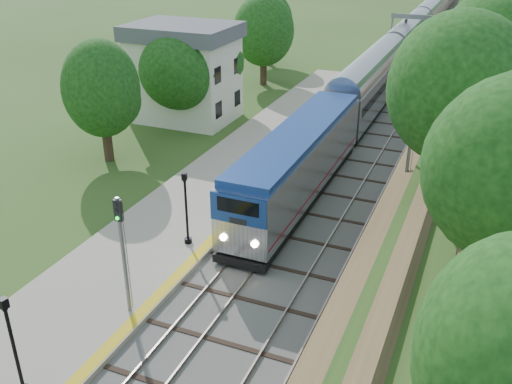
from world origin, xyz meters
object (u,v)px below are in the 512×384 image
at_px(signal_gantry, 429,28).
at_px(signal_farside, 410,142).
at_px(signal_platform, 122,244).
at_px(lamppost_far, 187,213).
at_px(train, 430,21).
at_px(station_building, 184,72).
at_px(lamppost_mid, 15,353).

height_order(signal_gantry, signal_farside, signal_farside).
bearing_deg(signal_platform, signal_gantry, 83.86).
xyz_separation_m(signal_gantry, lamppost_far, (-5.82, -43.96, -2.67)).
xyz_separation_m(signal_gantry, train, (-2.47, 22.59, -2.62)).
relative_size(station_building, lamppost_far, 2.17).
height_order(lamppost_far, signal_farside, signal_farside).
bearing_deg(station_building, signal_gantry, 56.62).
relative_size(station_building, lamppost_mid, 2.09).
xyz_separation_m(station_building, signal_platform, (11.10, -24.95, -0.37)).
height_order(station_building, signal_farside, station_building).
distance_m(lamppost_mid, signal_farside, 22.78).
height_order(station_building, signal_platform, station_building).
bearing_deg(signal_platform, lamppost_far, 94.28).
distance_m(station_building, lamppost_mid, 32.21).
distance_m(signal_gantry, signal_platform, 50.24).
bearing_deg(train, lamppost_mid, -92.67).
distance_m(train, signal_platform, 72.61).
bearing_deg(lamppost_mid, signal_farside, 64.29).
relative_size(lamppost_far, signal_platform, 0.73).
relative_size(station_building, signal_farside, 1.27).
bearing_deg(train, station_building, -106.39).
distance_m(station_building, lamppost_far, 21.84).
relative_size(station_building, signal_gantry, 1.02).
height_order(station_building, signal_gantry, station_building).
relative_size(signal_gantry, lamppost_far, 2.11).
bearing_deg(lamppost_far, train, 87.12).
height_order(lamppost_mid, signal_platform, signal_platform).
relative_size(station_building, train, 0.06).
relative_size(signal_platform, signal_farside, 0.80).
xyz_separation_m(station_building, train, (14.00, 47.58, -1.89)).
height_order(station_building, lamppost_mid, station_building).
bearing_deg(station_building, train, 73.61).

